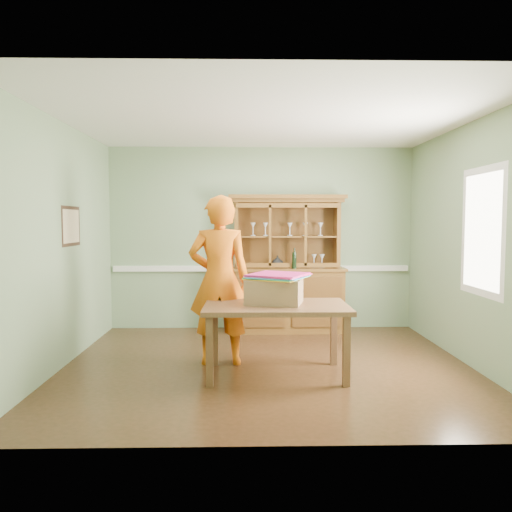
{
  "coord_description": "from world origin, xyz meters",
  "views": [
    {
      "loc": [
        -0.24,
        -5.46,
        1.61
      ],
      "look_at": [
        -0.11,
        0.4,
        1.2
      ],
      "focal_mm": 35.0,
      "sensor_mm": 36.0,
      "label": 1
    }
  ],
  "objects_px": {
    "china_hutch": "(287,283)",
    "dining_table": "(276,313)",
    "person": "(219,280)",
    "cardboard_box": "(274,291)"
  },
  "relations": [
    {
      "from": "dining_table",
      "to": "person",
      "type": "distance_m",
      "value": 0.81
    },
    {
      "from": "cardboard_box",
      "to": "person",
      "type": "xyz_separation_m",
      "value": [
        -0.59,
        0.38,
        0.07
      ]
    },
    {
      "from": "dining_table",
      "to": "person",
      "type": "relative_size",
      "value": 0.79
    },
    {
      "from": "china_hutch",
      "to": "person",
      "type": "relative_size",
      "value": 1.05
    },
    {
      "from": "china_hutch",
      "to": "cardboard_box",
      "type": "height_order",
      "value": "china_hutch"
    },
    {
      "from": "china_hutch",
      "to": "dining_table",
      "type": "bearing_deg",
      "value": -97.72
    },
    {
      "from": "person",
      "to": "dining_table",
      "type": "bearing_deg",
      "value": 143.08
    },
    {
      "from": "china_hutch",
      "to": "cardboard_box",
      "type": "distance_m",
      "value": 2.08
    },
    {
      "from": "china_hutch",
      "to": "dining_table",
      "type": "relative_size",
      "value": 1.33
    },
    {
      "from": "cardboard_box",
      "to": "person",
      "type": "bearing_deg",
      "value": 147.45
    }
  ]
}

